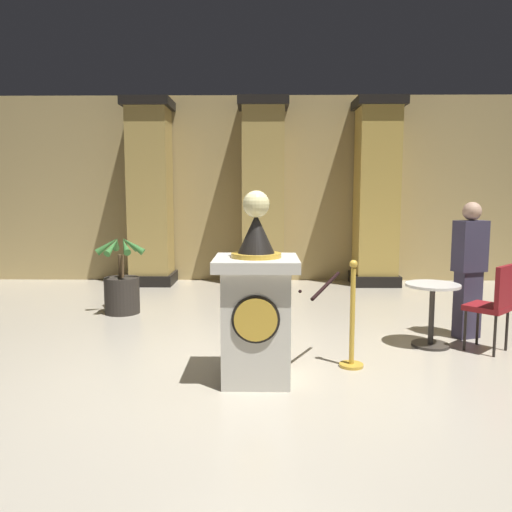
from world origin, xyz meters
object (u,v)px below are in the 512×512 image
(stanchion_near, at_px, (352,330))
(bystander_guest, at_px, (469,267))
(stanchion_far, at_px, (253,316))
(cafe_chair_red, at_px, (495,300))
(potted_palm_left, at_px, (122,288))
(cafe_table, at_px, (432,306))
(pedestal_clock, at_px, (256,306))

(stanchion_near, bearing_deg, bystander_guest, 34.63)
(stanchion_far, relative_size, cafe_chair_red, 1.07)
(stanchion_far, bearing_deg, bystander_guest, 9.62)
(potted_palm_left, height_order, cafe_chair_red, potted_palm_left)
(potted_palm_left, relative_size, cafe_table, 1.59)
(pedestal_clock, bearing_deg, bystander_guest, 30.11)
(pedestal_clock, height_order, stanchion_near, pedestal_clock)
(stanchion_near, bearing_deg, pedestal_clock, -158.31)
(stanchion_near, bearing_deg, stanchion_far, 147.01)
(pedestal_clock, height_order, bystander_guest, pedestal_clock)
(stanchion_far, xyz_separation_m, potted_palm_left, (-1.92, 1.62, 0.01))
(stanchion_near, xyz_separation_m, cafe_chair_red, (1.62, 0.50, 0.19))
(potted_palm_left, bearing_deg, pedestal_clock, -53.34)
(stanchion_near, distance_m, potted_palm_left, 3.68)
(stanchion_near, relative_size, cafe_table, 1.50)
(cafe_chair_red, bearing_deg, bystander_guest, 96.08)
(stanchion_far, relative_size, bystander_guest, 0.64)
(pedestal_clock, distance_m, cafe_chair_red, 2.71)
(pedestal_clock, height_order, cafe_table, pedestal_clock)
(stanchion_far, bearing_deg, stanchion_near, -32.99)
(pedestal_clock, distance_m, bystander_guest, 2.89)
(potted_palm_left, distance_m, cafe_table, 4.22)
(cafe_table, bearing_deg, pedestal_clock, -151.08)
(potted_palm_left, xyz_separation_m, cafe_chair_red, (4.52, -1.76, 0.21))
(cafe_chair_red, bearing_deg, potted_palm_left, 158.73)
(pedestal_clock, relative_size, bystander_guest, 1.08)
(stanchion_far, bearing_deg, cafe_table, 1.81)
(bystander_guest, bearing_deg, pedestal_clock, -149.89)
(stanchion_far, xyz_separation_m, cafe_chair_red, (2.60, -0.14, 0.21))
(stanchion_far, bearing_deg, pedestal_clock, -87.46)
(bystander_guest, xyz_separation_m, cafe_chair_red, (0.06, -0.57, -0.28))
(stanchion_near, distance_m, cafe_chair_red, 1.70)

